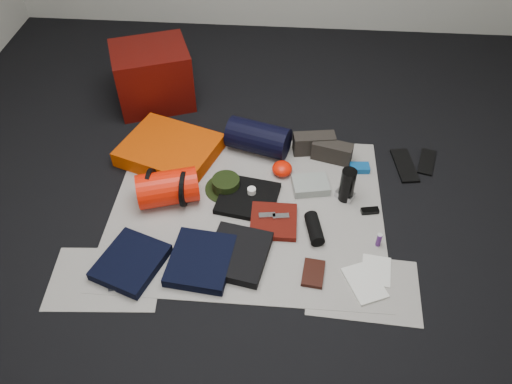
# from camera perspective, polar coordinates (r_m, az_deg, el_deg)

# --- Properties ---
(floor) EXTENTS (4.50, 4.50, 0.02)m
(floor) POSITION_cam_1_polar(r_m,az_deg,el_deg) (2.98, -1.02, -2.12)
(floor) COLOR black
(floor) RESTS_ON ground
(newspaper_mat) EXTENTS (1.60, 1.30, 0.01)m
(newspaper_mat) POSITION_cam_1_polar(r_m,az_deg,el_deg) (2.97, -1.02, -1.95)
(newspaper_mat) COLOR #BCB7AE
(newspaper_mat) RESTS_ON floor
(newspaper_sheet_front_left) EXTENTS (0.61, 0.44, 0.00)m
(newspaper_sheet_front_left) POSITION_cam_1_polar(r_m,az_deg,el_deg) (2.78, -16.81, -9.44)
(newspaper_sheet_front_left) COLOR #BCB7AE
(newspaper_sheet_front_left) RESTS_ON floor
(newspaper_sheet_front_right) EXTENTS (0.60, 0.43, 0.00)m
(newspaper_sheet_front_right) POSITION_cam_1_polar(r_m,az_deg,el_deg) (2.69, 12.12, -10.62)
(newspaper_sheet_front_right) COLOR #BCB7AE
(newspaper_sheet_front_right) RESTS_ON floor
(red_cabinet) EXTENTS (0.64, 0.59, 0.43)m
(red_cabinet) POSITION_cam_1_polar(r_m,az_deg,el_deg) (3.75, -11.72, 12.85)
(red_cabinet) COLOR #4B0905
(red_cabinet) RESTS_ON floor
(sleeping_pad) EXTENTS (0.71, 0.64, 0.11)m
(sleeping_pad) POSITION_cam_1_polar(r_m,az_deg,el_deg) (3.32, -9.83, 4.76)
(sleeping_pad) COLOR #D24102
(sleeping_pad) RESTS_ON newspaper_mat
(stuff_sack) EXTENTS (0.40, 0.30, 0.21)m
(stuff_sack) POSITION_cam_1_polar(r_m,az_deg,el_deg) (2.99, -10.06, 0.46)
(stuff_sack) COLOR #F01904
(stuff_sack) RESTS_ON newspaper_mat
(sack_strap_left) EXTENTS (0.02, 0.22, 0.22)m
(sack_strap_left) POSITION_cam_1_polar(r_m,az_deg,el_deg) (3.01, -11.92, 0.62)
(sack_strap_left) COLOR black
(sack_strap_left) RESTS_ON newspaper_mat
(sack_strap_right) EXTENTS (0.03, 0.22, 0.22)m
(sack_strap_right) POSITION_cam_1_polar(r_m,az_deg,el_deg) (2.96, -8.19, 0.41)
(sack_strap_right) COLOR black
(sack_strap_right) RESTS_ON newspaper_mat
(navy_duffel) EXTENTS (0.44, 0.32, 0.21)m
(navy_duffel) POSITION_cam_1_polar(r_m,az_deg,el_deg) (3.28, 0.25, 6.22)
(navy_duffel) COLOR black
(navy_duffel) RESTS_ON newspaper_mat
(boonie_brim) EXTENTS (0.33, 0.33, 0.01)m
(boonie_brim) POSITION_cam_1_polar(r_m,az_deg,el_deg) (3.09, -3.43, 0.42)
(boonie_brim) COLOR black
(boonie_brim) RESTS_ON newspaper_mat
(boonie_crown) EXTENTS (0.17, 0.17, 0.08)m
(boonie_crown) POSITION_cam_1_polar(r_m,az_deg,el_deg) (3.06, -3.46, 0.96)
(boonie_crown) COLOR black
(boonie_crown) RESTS_ON boonie_brim
(hiking_boot_left) EXTENTS (0.28, 0.14, 0.14)m
(hiking_boot_left) POSITION_cam_1_polar(r_m,az_deg,el_deg) (3.32, 6.63, 5.54)
(hiking_boot_left) COLOR #292520
(hiking_boot_left) RESTS_ON newspaper_mat
(hiking_boot_right) EXTENTS (0.27, 0.16, 0.13)m
(hiking_boot_right) POSITION_cam_1_polar(r_m,az_deg,el_deg) (3.28, 8.68, 4.59)
(hiking_boot_right) COLOR #292520
(hiking_boot_right) RESTS_ON newspaper_mat
(flip_flop_left) EXTENTS (0.16, 0.32, 0.02)m
(flip_flop_left) POSITION_cam_1_polar(r_m,az_deg,el_deg) (3.37, 16.62, 2.92)
(flip_flop_left) COLOR black
(flip_flop_left) RESTS_ON floor
(flip_flop_right) EXTENTS (0.16, 0.26, 0.01)m
(flip_flop_right) POSITION_cam_1_polar(r_m,az_deg,el_deg) (3.45, 18.93, 3.28)
(flip_flop_right) COLOR black
(flip_flop_right) RESTS_ON floor
(trousers_navy_a) EXTENTS (0.41, 0.43, 0.05)m
(trousers_navy_a) POSITION_cam_1_polar(r_m,az_deg,el_deg) (2.77, -14.11, -7.77)
(trousers_navy_a) COLOR black
(trousers_navy_a) RESTS_ON newspaper_mat
(trousers_navy_b) EXTENTS (0.36, 0.40, 0.06)m
(trousers_navy_b) POSITION_cam_1_polar(r_m,az_deg,el_deg) (2.71, -6.32, -7.76)
(trousers_navy_b) COLOR black
(trousers_navy_b) RESTS_ON newspaper_mat
(trousers_charcoal) EXTENTS (0.37, 0.41, 0.06)m
(trousers_charcoal) POSITION_cam_1_polar(r_m,az_deg,el_deg) (2.72, -2.08, -7.09)
(trousers_charcoal) COLOR black
(trousers_charcoal) RESTS_ON newspaper_mat
(black_tshirt) EXTENTS (0.39, 0.37, 0.03)m
(black_tshirt) POSITION_cam_1_polar(r_m,az_deg,el_deg) (3.00, -0.93, -0.71)
(black_tshirt) COLOR black
(black_tshirt) RESTS_ON newspaper_mat
(red_shirt) EXTENTS (0.27, 0.27, 0.04)m
(red_shirt) POSITION_cam_1_polar(r_m,az_deg,el_deg) (2.88, 2.03, -3.36)
(red_shirt) COLOR #560F09
(red_shirt) RESTS_ON newspaper_mat
(orange_stuff_sack) EXTENTS (0.15, 0.15, 0.08)m
(orange_stuff_sack) POSITION_cam_1_polar(r_m,az_deg,el_deg) (3.16, 3.00, 2.67)
(orange_stuff_sack) COLOR #F01904
(orange_stuff_sack) RESTS_ON newspaper_mat
(first_aid_pouch) EXTENTS (0.24, 0.20, 0.05)m
(first_aid_pouch) POSITION_cam_1_polar(r_m,az_deg,el_deg) (3.09, 6.24, 0.79)
(first_aid_pouch) COLOR gray
(first_aid_pouch) RESTS_ON newspaper_mat
(water_bottle) EXTENTS (0.11, 0.11, 0.22)m
(water_bottle) POSITION_cam_1_polar(r_m,az_deg,el_deg) (3.00, 10.39, 0.78)
(water_bottle) COLOR black
(water_bottle) RESTS_ON newspaper_mat
(speaker) EXTENTS (0.12, 0.22, 0.08)m
(speaker) POSITION_cam_1_polar(r_m,az_deg,el_deg) (2.84, 6.68, -4.17)
(speaker) COLOR black
(speaker) RESTS_ON newspaper_mat
(compact_camera) EXTENTS (0.13, 0.11, 0.04)m
(compact_camera) POSITION_cam_1_polar(r_m,az_deg,el_deg) (3.06, 10.11, -0.35)
(compact_camera) COLOR #B5B4BA
(compact_camera) RESTS_ON newspaper_mat
(cyan_case) EXTENTS (0.13, 0.09, 0.04)m
(cyan_case) POSITION_cam_1_polar(r_m,az_deg,el_deg) (3.26, 11.75, 2.72)
(cyan_case) COLOR #0E4E90
(cyan_case) RESTS_ON newspaper_mat
(toiletry_purple) EXTENTS (0.03, 0.03, 0.08)m
(toiletry_purple) POSITION_cam_1_polar(r_m,az_deg,el_deg) (2.84, 13.85, -5.38)
(toiletry_purple) COLOR #522370
(toiletry_purple) RESTS_ON newspaper_mat
(toiletry_clear) EXTENTS (0.04, 0.04, 0.08)m
(toiletry_clear) POSITION_cam_1_polar(r_m,az_deg,el_deg) (2.85, 13.85, -5.28)
(toiletry_clear) COLOR beige
(toiletry_clear) RESTS_ON newspaper_mat
(paperback_book) EXTENTS (0.13, 0.18, 0.02)m
(paperback_book) POSITION_cam_1_polar(r_m,az_deg,el_deg) (2.68, 6.56, -9.21)
(paperback_book) COLOR black
(paperback_book) RESTS_ON newspaper_mat
(map_booklet) EXTENTS (0.24, 0.28, 0.01)m
(map_booklet) POSITION_cam_1_polar(r_m,az_deg,el_deg) (2.70, 12.30, -10.09)
(map_booklet) COLOR silver
(map_booklet) RESTS_ON newspaper_mat
(map_printout) EXTENTS (0.17, 0.21, 0.01)m
(map_printout) POSITION_cam_1_polar(r_m,az_deg,el_deg) (2.76, 13.59, -8.70)
(map_printout) COLOR silver
(map_printout) RESTS_ON newspaper_mat
(sunglasses) EXTENTS (0.11, 0.06, 0.03)m
(sunglasses) POSITION_cam_1_polar(r_m,az_deg,el_deg) (3.02, 12.88, -2.10)
(sunglasses) COLOR black
(sunglasses) RESTS_ON newspaper_mat
(key_cluster) EXTENTS (0.08, 0.08, 0.01)m
(key_cluster) POSITION_cam_1_polar(r_m,az_deg,el_deg) (2.73, -15.92, -10.33)
(key_cluster) COLOR #B5B4BA
(key_cluster) RESTS_ON newspaper_mat
(tape_roll) EXTENTS (0.05, 0.05, 0.03)m
(tape_roll) POSITION_cam_1_polar(r_m,az_deg,el_deg) (3.00, -0.51, 0.14)
(tape_roll) COLOR white
(tape_roll) RESTS_ON black_tshirt
(energy_bar_a) EXTENTS (0.10, 0.05, 0.01)m
(energy_bar_a) POSITION_cam_1_polar(r_m,az_deg,el_deg) (2.88, 1.27, -2.69)
(energy_bar_a) COLOR #B5B4BA
(energy_bar_a) RESTS_ON red_shirt
(energy_bar_b) EXTENTS (0.10, 0.05, 0.01)m
(energy_bar_b) POSITION_cam_1_polar(r_m,az_deg,el_deg) (2.88, 2.86, -2.78)
(energy_bar_b) COLOR #B5B4BA
(energy_bar_b) RESTS_ON red_shirt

